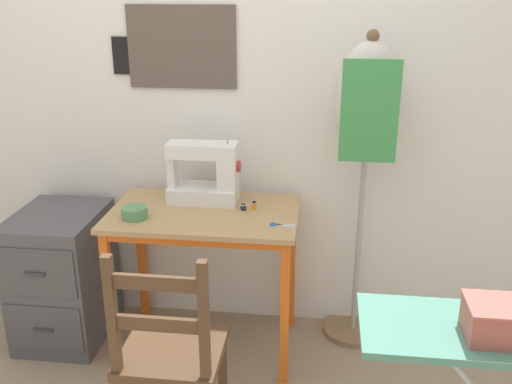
{
  "coord_description": "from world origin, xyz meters",
  "views": [
    {
      "loc": [
        0.56,
        -2.22,
        1.8
      ],
      "look_at": [
        0.26,
        0.26,
        0.88
      ],
      "focal_mm": 40.0,
      "sensor_mm": 36.0,
      "label": 1
    }
  ],
  "objects_px": {
    "filing_cabinet": "(63,276)",
    "storage_box": "(492,320)",
    "fabric_bowl": "(134,212)",
    "thread_spool_near_machine": "(243,207)",
    "sewing_machine": "(207,174)",
    "dress_form": "(367,122)",
    "thread_spool_mid_table": "(254,206)",
    "scissors": "(278,225)",
    "wooden_chair": "(170,354)"
  },
  "relations": [
    {
      "from": "wooden_chair",
      "to": "filing_cabinet",
      "type": "xyz_separation_m",
      "value": [
        -0.76,
        0.68,
        -0.07
      ]
    },
    {
      "from": "thread_spool_near_machine",
      "to": "storage_box",
      "type": "height_order",
      "value": "storage_box"
    },
    {
      "from": "filing_cabinet",
      "to": "thread_spool_mid_table",
      "type": "bearing_deg",
      "value": 1.48
    },
    {
      "from": "sewing_machine",
      "to": "dress_form",
      "type": "relative_size",
      "value": 0.23
    },
    {
      "from": "scissors",
      "to": "sewing_machine",
      "type": "bearing_deg",
      "value": 145.49
    },
    {
      "from": "filing_cabinet",
      "to": "dress_form",
      "type": "bearing_deg",
      "value": 7.28
    },
    {
      "from": "thread_spool_mid_table",
      "to": "storage_box",
      "type": "height_order",
      "value": "storage_box"
    },
    {
      "from": "scissors",
      "to": "filing_cabinet",
      "type": "xyz_separation_m",
      "value": [
        -1.14,
        0.14,
        -0.42
      ]
    },
    {
      "from": "scissors",
      "to": "fabric_bowl",
      "type": "bearing_deg",
      "value": 179.35
    },
    {
      "from": "filing_cabinet",
      "to": "storage_box",
      "type": "height_order",
      "value": "storage_box"
    },
    {
      "from": "storage_box",
      "to": "filing_cabinet",
      "type": "bearing_deg",
      "value": 151.24
    },
    {
      "from": "fabric_bowl",
      "to": "filing_cabinet",
      "type": "xyz_separation_m",
      "value": [
        -0.47,
        0.14,
        -0.44
      ]
    },
    {
      "from": "thread_spool_near_machine",
      "to": "dress_form",
      "type": "xyz_separation_m",
      "value": [
        0.57,
        0.18,
        0.4
      ]
    },
    {
      "from": "thread_spool_near_machine",
      "to": "sewing_machine",
      "type": "bearing_deg",
      "value": 152.26
    },
    {
      "from": "dress_form",
      "to": "storage_box",
      "type": "height_order",
      "value": "dress_form"
    },
    {
      "from": "thread_spool_near_machine",
      "to": "storage_box",
      "type": "bearing_deg",
      "value": -49.22
    },
    {
      "from": "scissors",
      "to": "dress_form",
      "type": "height_order",
      "value": "dress_form"
    },
    {
      "from": "wooden_chair",
      "to": "storage_box",
      "type": "bearing_deg",
      "value": -17.03
    },
    {
      "from": "thread_spool_near_machine",
      "to": "storage_box",
      "type": "xyz_separation_m",
      "value": [
        0.88,
        -1.02,
        0.09
      ]
    },
    {
      "from": "dress_form",
      "to": "storage_box",
      "type": "xyz_separation_m",
      "value": [
        0.31,
        -1.21,
        -0.3
      ]
    },
    {
      "from": "fabric_bowl",
      "to": "scissors",
      "type": "relative_size",
      "value": 1.01
    },
    {
      "from": "thread_spool_near_machine",
      "to": "thread_spool_mid_table",
      "type": "bearing_deg",
      "value": 14.82
    },
    {
      "from": "scissors",
      "to": "thread_spool_mid_table",
      "type": "height_order",
      "value": "thread_spool_mid_table"
    },
    {
      "from": "fabric_bowl",
      "to": "wooden_chair",
      "type": "distance_m",
      "value": 0.72
    },
    {
      "from": "scissors",
      "to": "filing_cabinet",
      "type": "distance_m",
      "value": 1.22
    },
    {
      "from": "sewing_machine",
      "to": "storage_box",
      "type": "height_order",
      "value": "sewing_machine"
    },
    {
      "from": "wooden_chair",
      "to": "thread_spool_mid_table",
      "type": "bearing_deg",
      "value": 70.88
    },
    {
      "from": "thread_spool_mid_table",
      "to": "storage_box",
      "type": "distance_m",
      "value": 1.33
    },
    {
      "from": "scissors",
      "to": "storage_box",
      "type": "height_order",
      "value": "storage_box"
    },
    {
      "from": "thread_spool_near_machine",
      "to": "dress_form",
      "type": "height_order",
      "value": "dress_form"
    },
    {
      "from": "filing_cabinet",
      "to": "fabric_bowl",
      "type": "bearing_deg",
      "value": -16.36
    },
    {
      "from": "fabric_bowl",
      "to": "thread_spool_near_machine",
      "type": "distance_m",
      "value": 0.52
    },
    {
      "from": "fabric_bowl",
      "to": "wooden_chair",
      "type": "relative_size",
      "value": 0.13
    },
    {
      "from": "sewing_machine",
      "to": "dress_form",
      "type": "xyz_separation_m",
      "value": [
        0.77,
        0.08,
        0.27
      ]
    },
    {
      "from": "filing_cabinet",
      "to": "thread_spool_near_machine",
      "type": "bearing_deg",
      "value": 0.76
    },
    {
      "from": "thread_spool_near_machine",
      "to": "storage_box",
      "type": "relative_size",
      "value": 0.22
    },
    {
      "from": "dress_form",
      "to": "scissors",
      "type": "bearing_deg",
      "value": -138.97
    },
    {
      "from": "dress_form",
      "to": "thread_spool_mid_table",
      "type": "bearing_deg",
      "value": -162.04
    },
    {
      "from": "thread_spool_near_machine",
      "to": "storage_box",
      "type": "distance_m",
      "value": 1.35
    },
    {
      "from": "thread_spool_near_machine",
      "to": "dress_form",
      "type": "relative_size",
      "value": 0.02
    },
    {
      "from": "thread_spool_mid_table",
      "to": "dress_form",
      "type": "bearing_deg",
      "value": 17.96
    },
    {
      "from": "thread_spool_near_machine",
      "to": "wooden_chair",
      "type": "relative_size",
      "value": 0.04
    },
    {
      "from": "sewing_machine",
      "to": "dress_form",
      "type": "height_order",
      "value": "dress_form"
    },
    {
      "from": "fabric_bowl",
      "to": "filing_cabinet",
      "type": "distance_m",
      "value": 0.66
    },
    {
      "from": "wooden_chair",
      "to": "dress_form",
      "type": "bearing_deg",
      "value": 48.76
    },
    {
      "from": "sewing_machine",
      "to": "thread_spool_near_machine",
      "type": "height_order",
      "value": "sewing_machine"
    },
    {
      "from": "fabric_bowl",
      "to": "thread_spool_mid_table",
      "type": "distance_m",
      "value": 0.57
    },
    {
      "from": "fabric_bowl",
      "to": "storage_box",
      "type": "relative_size",
      "value": 0.76
    },
    {
      "from": "sewing_machine",
      "to": "fabric_bowl",
      "type": "bearing_deg",
      "value": -139.88
    },
    {
      "from": "thread_spool_mid_table",
      "to": "storage_box",
      "type": "relative_size",
      "value": 0.26
    }
  ]
}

